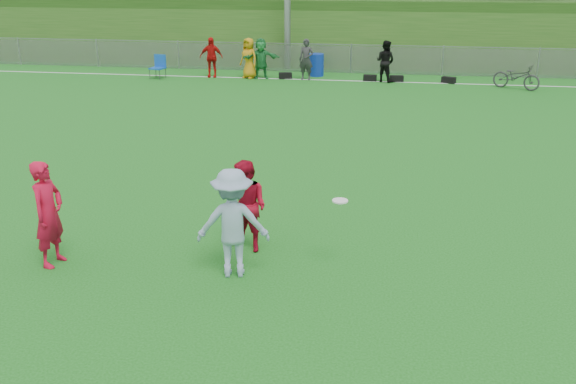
% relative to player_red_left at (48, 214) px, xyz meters
% --- Properties ---
extents(ground, '(120.00, 120.00, 0.00)m').
position_rel_player_red_left_xyz_m(ground, '(3.60, 0.06, -0.89)').
color(ground, '#175812').
rests_on(ground, ground).
extents(sideline_far, '(60.00, 0.10, 0.01)m').
position_rel_player_red_left_xyz_m(sideline_far, '(3.60, 18.06, -0.88)').
color(sideline_far, white).
rests_on(sideline_far, ground).
extents(fence, '(58.00, 0.06, 1.30)m').
position_rel_player_red_left_xyz_m(fence, '(3.60, 20.06, -0.24)').
color(fence, gray).
rests_on(fence, ground).
extents(berm, '(120.00, 18.00, 3.00)m').
position_rel_player_red_left_xyz_m(berm, '(3.60, 31.06, 0.61)').
color(berm, '#1D4B15').
rests_on(berm, ground).
extents(spectator_row, '(8.44, 0.95, 1.69)m').
position_rel_player_red_left_xyz_m(spectator_row, '(0.78, 18.06, -0.04)').
color(spectator_row, '#BB0E0D').
rests_on(spectator_row, ground).
extents(gear_bags, '(7.43, 0.49, 0.26)m').
position_rel_player_red_left_xyz_m(gear_bags, '(4.72, 18.16, -0.76)').
color(gear_bags, black).
rests_on(gear_bags, ground).
extents(player_red_left, '(0.50, 0.69, 1.78)m').
position_rel_player_red_left_xyz_m(player_red_left, '(0.00, 0.00, 0.00)').
color(player_red_left, red).
rests_on(player_red_left, ground).
extents(player_red_center, '(0.97, 0.88, 1.61)m').
position_rel_player_red_left_xyz_m(player_red_center, '(3.06, 1.05, -0.09)').
color(player_red_center, '#A90B23').
rests_on(player_red_center, ground).
extents(player_blue, '(1.25, 0.86, 1.77)m').
position_rel_player_red_left_xyz_m(player_blue, '(3.05, 0.10, -0.00)').
color(player_blue, '#8CA6C3').
rests_on(player_blue, ground).
extents(frisbee, '(0.26, 0.26, 0.02)m').
position_rel_player_red_left_xyz_m(frisbee, '(4.69, 0.58, 0.29)').
color(frisbee, white).
rests_on(frisbee, ground).
extents(recycling_bin, '(0.77, 0.77, 0.96)m').
position_rel_player_red_left_xyz_m(recycling_bin, '(2.17, 19.06, -0.41)').
color(recycling_bin, '#0E2E9F').
rests_on(recycling_bin, ground).
extents(camp_chair, '(0.66, 0.67, 0.99)m').
position_rel_player_red_left_xyz_m(camp_chair, '(-4.45, 17.33, -0.60)').
color(camp_chair, '#104BB5').
rests_on(camp_chair, ground).
extents(bicycle, '(1.93, 1.47, 0.97)m').
position_rel_player_red_left_xyz_m(bicycle, '(10.25, 17.26, -0.40)').
color(bicycle, '#2E2E31').
rests_on(bicycle, ground).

